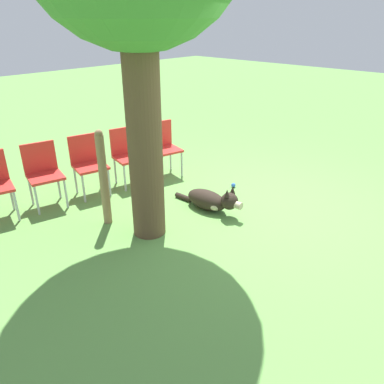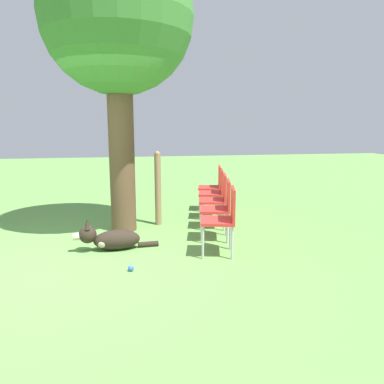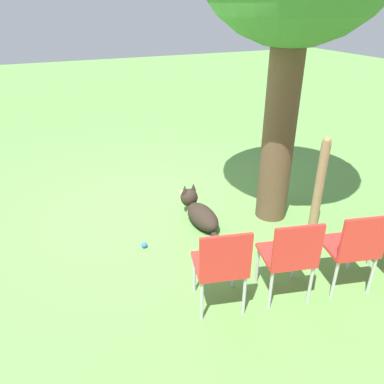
# 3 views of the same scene
# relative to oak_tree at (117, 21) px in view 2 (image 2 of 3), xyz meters

# --- Properties ---
(ground_plane) EXTENTS (30.00, 30.00, 0.00)m
(ground_plane) POSITION_rel_oak_tree_xyz_m (-0.64, -1.37, -3.10)
(ground_plane) COLOR #609947
(oak_tree) EXTENTS (2.21, 2.21, 4.27)m
(oak_tree) POSITION_rel_oak_tree_xyz_m (0.00, 0.00, 0.00)
(oak_tree) COLOR brown
(oak_tree) RESTS_ON ground_plane
(dog) EXTENTS (1.11, 0.33, 0.42)m
(dog) POSITION_rel_oak_tree_xyz_m (-0.19, -0.94, -2.95)
(dog) COLOR #2D231C
(dog) RESTS_ON ground_plane
(fence_post) EXTENTS (0.11, 0.11, 1.22)m
(fence_post) POSITION_rel_oak_tree_xyz_m (0.56, 0.21, -2.48)
(fence_post) COLOR #937551
(fence_post) RESTS_ON ground_plane
(red_chair_0) EXTENTS (0.51, 0.53, 0.87)m
(red_chair_0) POSITION_rel_oak_tree_xyz_m (1.24, -1.38, -2.59)
(red_chair_0) COLOR red
(red_chair_0) RESTS_ON ground_plane
(red_chair_1) EXTENTS (0.51, 0.53, 0.87)m
(red_chair_1) POSITION_rel_oak_tree_xyz_m (1.36, -0.76, -2.59)
(red_chair_1) COLOR red
(red_chair_1) RESTS_ON ground_plane
(red_chair_2) EXTENTS (0.51, 0.53, 0.87)m
(red_chair_2) POSITION_rel_oak_tree_xyz_m (1.48, -0.14, -2.59)
(red_chair_2) COLOR red
(red_chair_2) RESTS_ON ground_plane
(red_chair_3) EXTENTS (0.51, 0.53, 0.87)m
(red_chair_3) POSITION_rel_oak_tree_xyz_m (1.60, 0.48, -2.59)
(red_chair_3) COLOR red
(red_chair_3) RESTS_ON ground_plane
(red_chair_4) EXTENTS (0.51, 0.53, 0.87)m
(red_chair_4) POSITION_rel_oak_tree_xyz_m (1.73, 1.11, -2.59)
(red_chair_4) COLOR red
(red_chair_4) RESTS_ON ground_plane
(tennis_ball) EXTENTS (0.07, 0.07, 0.07)m
(tennis_ball) POSITION_rel_oak_tree_xyz_m (0.05, -1.74, -3.06)
(tennis_ball) COLOR blue
(tennis_ball) RESTS_ON ground_plane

